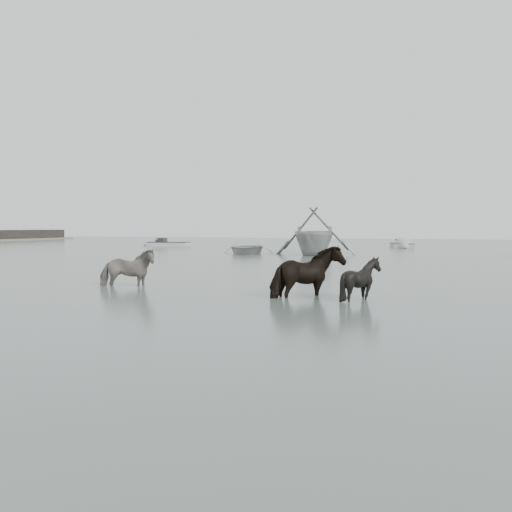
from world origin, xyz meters
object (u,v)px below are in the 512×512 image
object	(u,v)px
pony_black	(361,274)
rowboat_lead	(246,246)
pony_pinto	(127,262)
pony_dark	(309,264)

from	to	relation	value
pony_black	rowboat_lead	world-z (taller)	pony_black
pony_black	pony_pinto	bearing A→B (deg)	65.29
pony_black	pony_dark	bearing A→B (deg)	67.34
pony_black	rowboat_lead	distance (m)	23.53
pony_pinto	rowboat_lead	size ratio (longest dim) A/B	0.37
rowboat_lead	pony_black	bearing A→B (deg)	-77.40
pony_pinto	pony_dark	world-z (taller)	pony_dark
pony_dark	pony_pinto	bearing A→B (deg)	95.13
pony_pinto	rowboat_lead	xyz separation A→B (m)	(-4.06, 19.85, -0.25)
pony_black	rowboat_lead	xyz separation A→B (m)	(-11.26, 20.66, -0.16)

